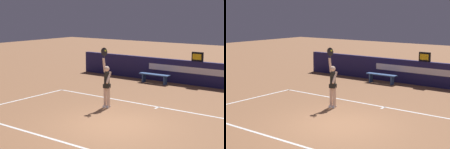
% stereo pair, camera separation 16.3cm
% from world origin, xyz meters
% --- Properties ---
extents(ground_plane, '(60.00, 60.00, 0.00)m').
position_xyz_m(ground_plane, '(0.00, 0.00, 0.00)').
color(ground_plane, '#946240').
extents(court_lines, '(11.06, 5.37, 0.00)m').
position_xyz_m(court_lines, '(0.00, 0.39, 0.00)').
color(court_lines, white).
rests_on(court_lines, ground).
extents(back_wall, '(16.26, 0.22, 1.27)m').
position_xyz_m(back_wall, '(-0.00, 7.99, 0.63)').
color(back_wall, '#1D1B4D').
rests_on(back_wall, ground).
extents(speed_display, '(0.60, 0.14, 0.48)m').
position_xyz_m(speed_display, '(-0.62, 7.99, 1.51)').
color(speed_display, black).
rests_on(speed_display, back_wall).
extents(tennis_player, '(0.48, 0.39, 2.43)m').
position_xyz_m(tennis_player, '(-1.67, 1.71, 1.00)').
color(tennis_player, beige).
rests_on(tennis_player, ground).
extents(tennis_ball, '(0.07, 0.07, 0.07)m').
position_xyz_m(tennis_ball, '(-1.63, 1.58, 2.31)').
color(tennis_ball, '#CCE12F').
extents(courtside_bench_near, '(1.74, 0.38, 0.50)m').
position_xyz_m(courtside_bench_near, '(-2.67, 7.18, 0.39)').
color(courtside_bench_near, '#32528B').
rests_on(courtside_bench_near, ground).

